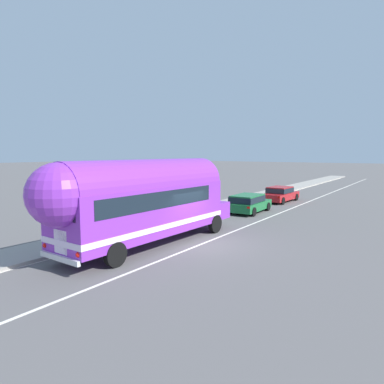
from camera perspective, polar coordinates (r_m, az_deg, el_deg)
The scene contains 6 objects.
ground_plane at distance 16.98m, azimuth 1.48°, elevation -8.63°, with size 300.00×300.00×0.00m, color #565454.
lane_markings at distance 28.25m, azimuth 11.76°, elevation -2.67°, with size 4.09×80.00×0.01m.
sidewalk_slab at distance 28.02m, azimuth 3.64°, elevation -2.48°, with size 2.63×90.00×0.15m, color gray.
painted_bus at distance 16.20m, azimuth -8.36°, elevation -1.12°, with size 2.83×11.78×4.12m.
car_lead at distance 25.95m, azimuth 9.31°, elevation -1.69°, with size 2.12×4.33×1.37m.
car_second at distance 32.42m, azimuth 14.32°, elevation -0.25°, with size 2.16×4.76×1.37m.
Camera 1 is at (8.96, -13.73, 4.42)m, focal length 32.33 mm.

